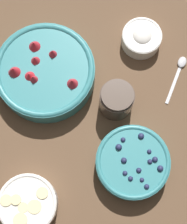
{
  "coord_description": "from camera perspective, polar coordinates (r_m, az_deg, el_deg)",
  "views": [
    {
      "loc": [
        -0.31,
        0.07,
        0.93
      ],
      "look_at": [
        -0.08,
        0.02,
        0.04
      ],
      "focal_mm": 60.0,
      "sensor_mm": 36.0,
      "label": 1
    }
  ],
  "objects": [
    {
      "name": "bowl_cream",
      "position": [
        1.01,
        7.33,
        11.15
      ],
      "size": [
        0.1,
        0.1,
        0.05
      ],
      "color": "white",
      "rests_on": "ground_plane"
    },
    {
      "name": "bowl_blueberries",
      "position": [
        0.91,
        5.96,
        -7.67
      ],
      "size": [
        0.18,
        0.18,
        0.06
      ],
      "color": "teal",
      "rests_on": "ground_plane"
    },
    {
      "name": "bowl_bananas",
      "position": [
        0.91,
        -9.98,
        -13.61
      ],
      "size": [
        0.14,
        0.14,
        0.05
      ],
      "color": "white",
      "rests_on": "ground_plane"
    },
    {
      "name": "ground_plane",
      "position": [
        0.98,
        0.15,
        4.29
      ],
      "size": [
        4.0,
        4.0,
        0.0
      ],
      "primitive_type": "plane",
      "color": "brown"
    },
    {
      "name": "spoon",
      "position": [
        1.01,
        12.88,
        6.15
      ],
      "size": [
        0.12,
        0.09,
        0.01
      ],
      "color": "silver",
      "rests_on": "ground_plane"
    },
    {
      "name": "bowl_strawberries",
      "position": [
        0.96,
        -7.4,
        6.11
      ],
      "size": [
        0.25,
        0.25,
        0.08
      ],
      "color": "teal",
      "rests_on": "ground_plane"
    },
    {
      "name": "jar_chocolate",
      "position": [
        0.93,
        3.51,
        1.78
      ],
      "size": [
        0.09,
        0.09,
        0.09
      ],
      "color": "#4C3D33",
      "rests_on": "ground_plane"
    }
  ]
}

